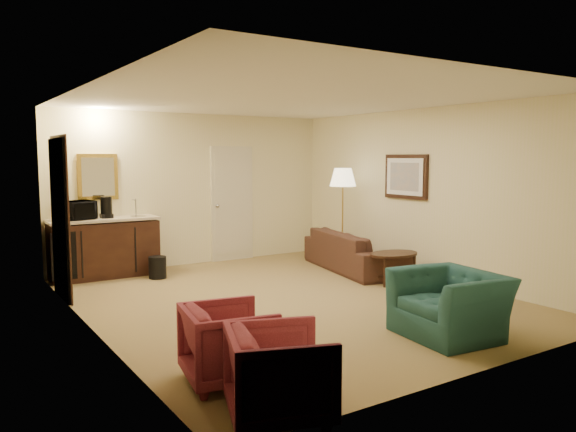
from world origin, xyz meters
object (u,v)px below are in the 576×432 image
(sofa, at_px, (354,244))
(waste_bin, at_px, (157,267))
(wetbar_cabinet, at_px, (104,248))
(rose_chair_near, at_px, (228,340))
(rose_chair_far, at_px, (280,369))
(coffee_maker, at_px, (106,207))
(coffee_table, at_px, (393,268))
(floor_lamp, at_px, (342,217))
(teal_armchair, at_px, (450,293))
(microwave, at_px, (76,208))

(sofa, bearing_deg, waste_bin, 80.28)
(wetbar_cabinet, bearing_deg, rose_chair_near, -93.03)
(rose_chair_far, xyz_separation_m, coffee_maker, (0.30, 5.52, 0.72))
(coffee_table, xyz_separation_m, floor_lamp, (0.19, 1.46, 0.61))
(coffee_table, bearing_deg, teal_armchair, -120.05)
(wetbar_cabinet, xyz_separation_m, teal_armchair, (2.22, -4.90, -0.01))
(sofa, relative_size, rose_chair_near, 3.05)
(waste_bin, relative_size, coffee_maker, 1.02)
(rose_chair_near, xyz_separation_m, rose_chair_far, (0.00, -0.80, 0.01))
(floor_lamp, distance_m, waste_bin, 3.17)
(rose_chair_far, bearing_deg, floor_lamp, -22.51)
(teal_armchair, bearing_deg, rose_chair_near, -87.70)
(sofa, distance_m, waste_bin, 3.17)
(rose_chair_far, bearing_deg, waste_bin, 10.08)
(rose_chair_far, distance_m, waste_bin, 5.06)
(coffee_table, bearing_deg, microwave, 144.22)
(coffee_table, bearing_deg, floor_lamp, 82.41)
(waste_bin, distance_m, coffee_maker, 1.22)
(sofa, relative_size, waste_bin, 6.47)
(rose_chair_far, height_order, coffee_table, rose_chair_far)
(waste_bin, bearing_deg, wetbar_cabinet, 140.22)
(rose_chair_near, bearing_deg, sofa, -41.41)
(sofa, bearing_deg, rose_chair_near, 139.73)
(rose_chair_far, xyz_separation_m, floor_lamp, (3.89, 4.20, 0.48))
(rose_chair_near, relative_size, microwave, 1.39)
(microwave, relative_size, coffee_maker, 1.56)
(rose_chair_far, bearing_deg, sofa, -24.79)
(teal_armchair, relative_size, coffee_table, 1.30)
(microwave, distance_m, coffee_maker, 0.45)
(sofa, height_order, microwave, microwave)
(coffee_table, relative_size, waste_bin, 2.37)
(microwave, height_order, coffee_maker, microwave)
(sofa, bearing_deg, microwave, 78.65)
(floor_lamp, bearing_deg, waste_bin, 165.42)
(rose_chair_near, bearing_deg, wetbar_cabinet, 7.32)
(teal_armchair, distance_m, coffee_maker, 5.40)
(teal_armchair, distance_m, rose_chair_near, 2.48)
(wetbar_cabinet, distance_m, rose_chair_far, 5.53)
(sofa, height_order, floor_lamp, floor_lamp)
(coffee_table, bearing_deg, rose_chair_near, -152.27)
(sofa, bearing_deg, coffee_table, -176.35)
(floor_lamp, distance_m, microwave, 4.26)
(teal_armchair, bearing_deg, coffee_table, 156.41)
(sofa, relative_size, floor_lamp, 1.29)
(coffee_table, bearing_deg, wetbar_cabinet, 141.19)
(wetbar_cabinet, height_order, teal_armchair, wetbar_cabinet)
(waste_bin, xyz_separation_m, microwave, (-1.05, 0.54, 0.93))
(floor_lamp, xyz_separation_m, microwave, (-4.04, 1.32, 0.25))
(rose_chair_near, xyz_separation_m, microwave, (-0.15, 4.72, 0.74))
(teal_armchair, distance_m, coffee_table, 2.46)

